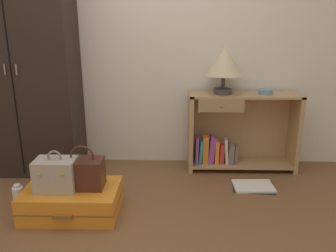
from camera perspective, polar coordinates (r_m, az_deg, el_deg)
The scene contains 11 objects.
ground_plane at distance 2.37m, azimuth -7.45°, elevation -19.24°, with size 9.00×9.00×0.00m, color brown.
back_wall at distance 3.41m, azimuth -4.45°, elevation 15.30°, with size 6.40×0.10×2.60m, color silver.
wardrobe at distance 3.41m, azimuth -23.16°, elevation 9.21°, with size 0.95×0.47×2.03m.
bookshelf at distance 3.39m, azimuth 11.39°, elevation -1.12°, with size 1.04×0.32×0.75m.
table_lamp at distance 3.21m, azimuth 9.37°, elevation 10.45°, with size 0.33×0.33×0.44m.
bowl at distance 3.31m, azimuth 16.03°, elevation 5.55°, with size 0.13×0.13×0.05m, color slate.
suitcase_large at distance 2.73m, azimuth -15.70°, elevation -11.87°, with size 0.71×0.47×0.21m.
train_case at distance 2.64m, azimuth -18.20°, elevation -7.68°, with size 0.29×0.21×0.31m.
handbag at distance 2.63m, azimuth -13.98°, elevation -7.59°, with size 0.30×0.19×0.33m.
bottle at distance 2.94m, azimuth -23.71°, elevation -10.86°, with size 0.08×0.08×0.20m.
open_book_on_floor at distance 3.14m, azimuth 14.06°, elevation -9.76°, with size 0.39×0.29×0.02m.
Camera 1 is at (0.33, -1.89, 1.39)m, focal length 36.45 mm.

